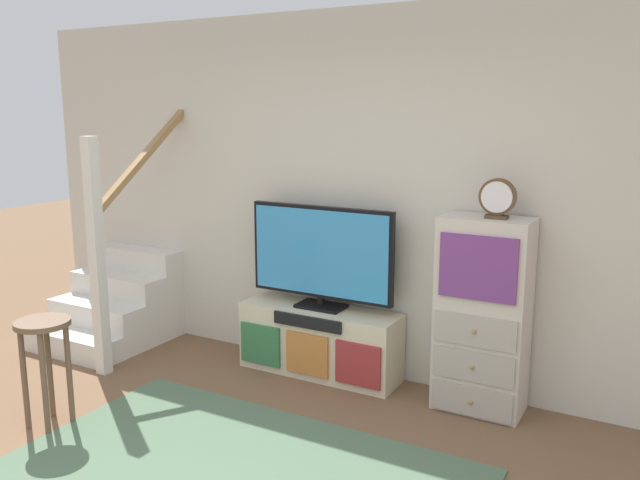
% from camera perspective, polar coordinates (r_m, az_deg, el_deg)
% --- Properties ---
extents(back_wall, '(6.40, 0.12, 2.70)m').
position_cam_1_polar(back_wall, '(4.87, 4.57, 3.73)').
color(back_wall, beige).
rests_on(back_wall, ground_plane).
extents(media_console, '(1.25, 0.38, 0.52)m').
position_cam_1_polar(media_console, '(5.04, -0.05, -8.79)').
color(media_console, beige).
rests_on(media_console, ground_plane).
extents(television, '(1.16, 0.22, 0.77)m').
position_cam_1_polar(television, '(4.87, 0.08, -1.27)').
color(television, black).
rests_on(television, media_console).
extents(side_cabinet, '(0.58, 0.38, 1.31)m').
position_cam_1_polar(side_cabinet, '(4.48, 13.93, -6.41)').
color(side_cabinet, beige).
rests_on(side_cabinet, ground_plane).
extents(desk_clock, '(0.23, 0.08, 0.26)m').
position_cam_1_polar(desk_clock, '(4.28, 15.16, 3.49)').
color(desk_clock, '#4C3823').
rests_on(desk_clock, side_cabinet).
extents(staircase, '(1.00, 1.36, 2.20)m').
position_cam_1_polar(staircase, '(6.15, -15.98, -4.41)').
color(staircase, silver).
rests_on(staircase, ground_plane).
extents(bar_stool_near, '(0.34, 0.34, 0.70)m').
position_cam_1_polar(bar_stool_near, '(4.51, -22.82, -8.62)').
color(bar_stool_near, brown).
rests_on(bar_stool_near, ground_plane).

